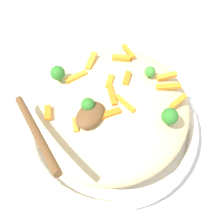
# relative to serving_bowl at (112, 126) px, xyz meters

# --- Properties ---
(ground_plane) EXTENTS (2.40, 2.40, 0.00)m
(ground_plane) POSITION_rel_serving_bowl_xyz_m (0.00, 0.00, -0.02)
(ground_plane) COLOR silver
(serving_bowl) EXTENTS (0.34, 0.34, 0.04)m
(serving_bowl) POSITION_rel_serving_bowl_xyz_m (0.00, 0.00, 0.00)
(serving_bowl) COLOR white
(serving_bowl) RESTS_ON ground_plane
(pasta_mound) EXTENTS (0.29, 0.28, 0.09)m
(pasta_mound) POSITION_rel_serving_bowl_xyz_m (0.00, 0.00, 0.06)
(pasta_mound) COLOR beige
(pasta_mound) RESTS_ON serving_bowl
(carrot_piece_0) EXTENTS (0.02, 0.04, 0.01)m
(carrot_piece_0) POSITION_rel_serving_bowl_xyz_m (0.10, 0.03, 0.10)
(carrot_piece_0) COLOR orange
(carrot_piece_0) RESTS_ON pasta_mound
(carrot_piece_1) EXTENTS (0.04, 0.03, 0.01)m
(carrot_piece_1) POSITION_rel_serving_bowl_xyz_m (-0.03, -0.02, 0.11)
(carrot_piece_1) COLOR orange
(carrot_piece_1) RESTS_ON pasta_mound
(carrot_piece_2) EXTENTS (0.03, 0.04, 0.01)m
(carrot_piece_2) POSITION_rel_serving_bowl_xyz_m (0.00, 0.00, 0.11)
(carrot_piece_2) COLOR orange
(carrot_piece_2) RESTS_ON pasta_mound
(carrot_piece_3) EXTENTS (0.03, 0.03, 0.01)m
(carrot_piece_3) POSITION_rel_serving_bowl_xyz_m (0.09, -0.05, 0.10)
(carrot_piece_3) COLOR orange
(carrot_piece_3) RESTS_ON pasta_mound
(carrot_piece_4) EXTENTS (0.04, 0.02, 0.01)m
(carrot_piece_4) POSITION_rel_serving_bowl_xyz_m (0.06, -0.10, 0.10)
(carrot_piece_4) COLOR orange
(carrot_piece_4) RESTS_ON pasta_mound
(carrot_piece_5) EXTENTS (0.04, 0.02, 0.01)m
(carrot_piece_5) POSITION_rel_serving_bowl_xyz_m (0.05, 0.08, 0.10)
(carrot_piece_5) COLOR orange
(carrot_piece_5) RESTS_ON pasta_mound
(carrot_piece_6) EXTENTS (0.03, 0.02, 0.01)m
(carrot_piece_6) POSITION_rel_serving_bowl_xyz_m (0.02, 0.02, 0.11)
(carrot_piece_6) COLOR orange
(carrot_piece_6) RESTS_ON pasta_mound
(carrot_piece_7) EXTENTS (0.03, 0.02, 0.01)m
(carrot_piece_7) POSITION_rel_serving_bowl_xyz_m (0.05, -0.00, 0.11)
(carrot_piece_7) COLOR orange
(carrot_piece_7) RESTS_ON pasta_mound
(carrot_piece_8) EXTENTS (0.02, 0.02, 0.01)m
(carrot_piece_8) POSITION_rel_serving_bowl_xyz_m (-0.08, 0.02, 0.10)
(carrot_piece_8) COLOR orange
(carrot_piece_8) RESTS_ON pasta_mound
(carrot_piece_9) EXTENTS (0.04, 0.02, 0.01)m
(carrot_piece_9) POSITION_rel_serving_bowl_xyz_m (-0.00, 0.08, 0.10)
(carrot_piece_9) COLOR orange
(carrot_piece_9) RESTS_ON pasta_mound
(carrot_piece_10) EXTENTS (0.03, 0.04, 0.01)m
(carrot_piece_10) POSITION_rel_serving_bowl_xyz_m (0.08, -0.07, 0.10)
(carrot_piece_10) COLOR orange
(carrot_piece_10) RESTS_ON pasta_mound
(carrot_piece_11) EXTENTS (0.02, 0.04, 0.01)m
(carrot_piece_11) POSITION_rel_serving_bowl_xyz_m (0.00, -0.03, 0.11)
(carrot_piece_11) COLOR orange
(carrot_piece_11) RESTS_ON pasta_mound
(carrot_piece_12) EXTENTS (0.03, 0.03, 0.01)m
(carrot_piece_12) POSITION_rel_serving_bowl_xyz_m (-0.08, 0.07, 0.10)
(carrot_piece_12) COLOR orange
(carrot_piece_12) RESTS_ON pasta_mound
(carrot_piece_13) EXTENTS (0.02, 0.03, 0.01)m
(carrot_piece_13) POSITION_rel_serving_bowl_xyz_m (0.08, 0.04, 0.10)
(carrot_piece_13) COLOR orange
(carrot_piece_13) RESTS_ON pasta_mound
(broccoli_floret_0) EXTENTS (0.03, 0.03, 0.03)m
(broccoli_floret_0) POSITION_rel_serving_bowl_xyz_m (0.01, -0.10, 0.12)
(broccoli_floret_0) COLOR #296820
(broccoli_floret_0) RESTS_ON pasta_mound
(broccoli_floret_1) EXTENTS (0.02, 0.02, 0.03)m
(broccoli_floret_1) POSITION_rel_serving_bowl_xyz_m (-0.04, 0.02, 0.12)
(broccoli_floret_1) COLOR #296820
(broccoli_floret_1) RESTS_ON pasta_mound
(broccoli_floret_2) EXTENTS (0.02, 0.02, 0.02)m
(broccoli_floret_2) POSITION_rel_serving_bowl_xyz_m (0.08, -0.03, 0.11)
(broccoli_floret_2) COLOR #377928
(broccoli_floret_2) RESTS_ON pasta_mound
(broccoli_floret_3) EXTENTS (0.03, 0.03, 0.03)m
(broccoli_floret_3) POSITION_rel_serving_bowl_xyz_m (-0.02, 0.10, 0.12)
(broccoli_floret_3) COLOR #296820
(broccoli_floret_3) RESTS_ON pasta_mound
(serving_spoon) EXTENTS (0.15, 0.17, 0.07)m
(serving_spoon) POSITION_rel_serving_bowl_xyz_m (-0.08, 0.02, 0.12)
(serving_spoon) COLOR brown
(serving_spoon) RESTS_ON pasta_mound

